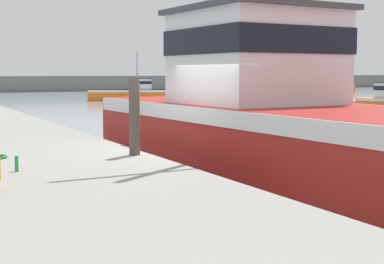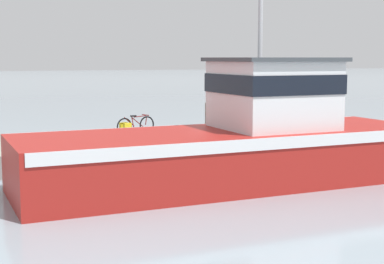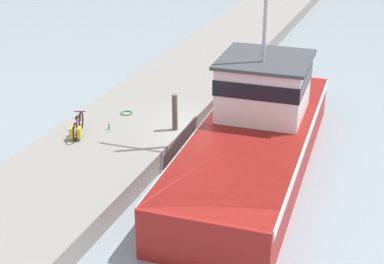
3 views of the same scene
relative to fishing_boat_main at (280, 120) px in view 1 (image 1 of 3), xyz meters
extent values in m
plane|color=#84939E|center=(-2.26, 0.53, -1.32)|extent=(320.00, 320.00, 0.00)
cube|color=gray|center=(-5.37, 0.53, -0.94)|extent=(4.79, 80.00, 0.76)
cube|color=slate|center=(27.74, 62.59, -0.37)|extent=(180.00, 5.00, 1.88)
cube|color=maroon|center=(0.04, -0.65, -0.50)|extent=(4.43, 12.63, 1.63)
cone|color=maroon|center=(-0.37, 6.68, -0.50)|extent=(1.67, 2.32, 1.55)
cube|color=silver|center=(0.04, -0.65, 0.15)|extent=(4.50, 12.39, 0.33)
cube|color=silver|center=(-0.05, 0.91, 1.33)|extent=(3.17, 3.25, 2.03)
cube|color=black|center=(-0.05, 0.91, 1.69)|extent=(3.23, 3.31, 0.57)
cube|color=#3D4247|center=(-0.05, 0.91, 2.40)|extent=(3.42, 3.51, 0.12)
cube|color=orange|center=(9.78, 35.02, -0.86)|extent=(6.78, 4.17, 0.90)
cone|color=orange|center=(13.42, 33.34, -0.86)|extent=(1.47, 1.29, 0.86)
cube|color=silver|center=(9.78, 35.02, -0.50)|extent=(6.67, 4.14, 0.18)
cube|color=silver|center=(10.55, 34.67, 0.03)|extent=(2.08, 1.79, 0.88)
cube|color=black|center=(10.55, 34.67, 0.18)|extent=(2.12, 1.83, 0.25)
cube|color=#3D4247|center=(10.55, 34.67, 0.53)|extent=(2.25, 1.94, 0.12)
cylinder|color=#B2B2B7|center=(10.31, 34.78, 1.65)|extent=(0.14, 0.14, 2.13)
cylinder|color=#B2B2B7|center=(10.31, 34.78, 2.19)|extent=(0.64, 1.23, 0.10)
cube|color=orange|center=(33.95, 41.26, -0.83)|extent=(6.42, 3.86, 0.98)
cone|color=orange|center=(37.37, 39.99, -0.83)|extent=(1.36, 1.26, 0.93)
cube|color=white|center=(33.95, 41.26, -0.43)|extent=(6.32, 3.85, 0.20)
cube|color=white|center=(34.67, 40.99, 0.26)|extent=(2.22, 2.01, 1.19)
cube|color=black|center=(34.67, 40.99, 0.47)|extent=(2.26, 2.05, 0.33)
cube|color=#3D4247|center=(34.67, 40.99, 0.92)|extent=(2.40, 2.17, 0.12)
cone|color=orange|center=(18.26, 17.84, -0.92)|extent=(0.93, 1.26, 0.76)
cylinder|color=#51473D|center=(-3.29, 0.11, 0.16)|extent=(0.21, 0.21, 1.45)
cylinder|color=green|center=(-5.67, -0.83, -0.43)|extent=(0.06, 0.06, 0.25)
camera|label=1|loc=(-7.32, -10.39, 1.02)|focal=55.00mm
camera|label=2|loc=(15.80, -7.73, 2.45)|focal=55.00mm
camera|label=3|loc=(4.87, -19.01, 8.76)|focal=55.00mm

